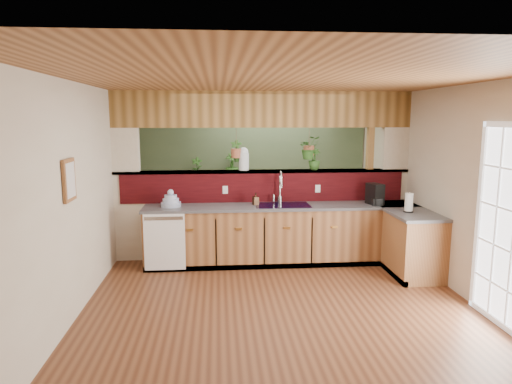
{
  "coord_description": "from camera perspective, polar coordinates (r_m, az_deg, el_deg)",
  "views": [
    {
      "loc": [
        -0.71,
        -5.71,
        2.2
      ],
      "look_at": [
        -0.17,
        0.7,
        1.15
      ],
      "focal_mm": 32.0,
      "sensor_mm": 36.0,
      "label": 1
    }
  ],
  "objects": [
    {
      "name": "dish_stack",
      "position": [
        6.85,
        -10.6,
        -1.14
      ],
      "size": [
        0.3,
        0.3,
        0.26
      ],
      "color": "#A6B3D7",
      "rests_on": "countertop"
    },
    {
      "name": "shelf_plant_b",
      "position": [
        9.01,
        -3.01,
        3.36
      ],
      "size": [
        0.32,
        0.32,
        0.48
      ],
      "primitive_type": "imported",
      "rotation": [
        0.0,
        0.0,
        -0.21
      ],
      "color": "#29551D",
      "rests_on": "shelving_console"
    },
    {
      "name": "floor_plant",
      "position": [
        8.54,
        9.43,
        -3.03
      ],
      "size": [
        0.77,
        0.68,
        0.8
      ],
      "primitive_type": "imported",
      "rotation": [
        0.0,
        0.0,
        -0.09
      ],
      "color": "#29551D",
      "rests_on": "ground"
    },
    {
      "name": "wall_front",
      "position": [
        2.49,
        12.35,
        -12.18
      ],
      "size": [
        4.6,
        0.02,
        2.6
      ],
      "primitive_type": "cube",
      "color": "beige",
      "rests_on": "ground"
    },
    {
      "name": "shelving_console",
      "position": [
        9.12,
        -4.8,
        -1.5
      ],
      "size": [
        1.61,
        0.46,
        1.07
      ],
      "primitive_type": "cube",
      "rotation": [
        0.0,
        0.0,
        0.02
      ],
      "color": "black",
      "rests_on": "ground"
    },
    {
      "name": "hanging_plant_b",
      "position": [
        7.21,
        6.66,
        6.75
      ],
      "size": [
        0.36,
        0.32,
        0.47
      ],
      "color": "brown",
      "rests_on": "header_beam"
    },
    {
      "name": "coffee_maker",
      "position": [
        7.12,
        14.67,
        -0.36
      ],
      "size": [
        0.17,
        0.29,
        0.32
      ],
      "rotation": [
        0.0,
        0.0,
        0.25
      ],
      "color": "black",
      "rests_on": "countertop"
    },
    {
      "name": "framed_print",
      "position": [
        5.19,
        -22.3,
        1.39
      ],
      "size": [
        0.04,
        0.35,
        0.45
      ],
      "color": "brown",
      "rests_on": "wall_left"
    },
    {
      "name": "sage_backwall",
      "position": [
        9.26,
        -0.39,
        3.7
      ],
      "size": [
        4.55,
        0.02,
        2.55
      ],
      "primitive_type": "cube",
      "color": "#4D6243",
      "rests_on": "ground"
    },
    {
      "name": "dishwasher",
      "position": [
        6.65,
        -11.36,
        -6.11
      ],
      "size": [
        0.58,
        0.03,
        0.82
      ],
      "color": "white",
      "rests_on": "ground"
    },
    {
      "name": "soap_dispenser",
      "position": [
        6.87,
        -0.06,
        -0.87
      ],
      "size": [
        0.1,
        0.1,
        0.18
      ],
      "primitive_type": "imported",
      "rotation": [
        0.0,
        0.0,
        0.35
      ],
      "color": "#382314",
      "rests_on": "countertop"
    },
    {
      "name": "french_door",
      "position": [
        5.44,
        28.6,
        -4.08
      ],
      "size": [
        0.06,
        1.02,
        2.16
      ],
      "primitive_type": "cube",
      "color": "white",
      "rests_on": "ground"
    },
    {
      "name": "countertop",
      "position": [
        6.98,
        8.19,
        -5.36
      ],
      "size": [
        4.14,
        1.52,
        0.9
      ],
      "color": "brown",
      "rests_on": "ground"
    },
    {
      "name": "navy_sink",
      "position": [
        6.89,
        3.29,
        -2.29
      ],
      "size": [
        0.82,
        0.5,
        0.18
      ],
      "color": "black",
      "rests_on": "countertop"
    },
    {
      "name": "glass_jar",
      "position": [
        7.1,
        -1.53,
        4.17
      ],
      "size": [
        0.16,
        0.16,
        0.36
      ],
      "color": "silver",
      "rests_on": "pass_through_ledge"
    },
    {
      "name": "ledge_plant_right",
      "position": [
        7.25,
        7.3,
        4.15
      ],
      "size": [
        0.24,
        0.24,
        0.34
      ],
      "primitive_type": "imported",
      "rotation": [
        0.0,
        0.0,
        0.32
      ],
      "color": "#29551D",
      "rests_on": "pass_through_ledge"
    },
    {
      "name": "hanging_plant_a",
      "position": [
        7.07,
        -2.48,
        6.04
      ],
      "size": [
        0.19,
        0.16,
        0.46
      ],
      "color": "brown",
      "rests_on": "header_beam"
    },
    {
      "name": "pass_through_ledge",
      "position": [
        7.14,
        0.92,
        2.6
      ],
      "size": [
        4.6,
        0.21,
        0.04
      ],
      "primitive_type": "cube",
      "color": "brown",
      "rests_on": "ground"
    },
    {
      "name": "pass_through_partition",
      "position": [
        7.16,
        1.16,
        1.18
      ],
      "size": [
        4.6,
        0.21,
        2.6
      ],
      "color": "beige",
      "rests_on": "ground"
    },
    {
      "name": "wall_right",
      "position": [
        6.51,
        22.76,
        0.61
      ],
      "size": [
        0.02,
        7.0,
        2.6
      ],
      "primitive_type": "cube",
      "color": "beige",
      "rests_on": "ground"
    },
    {
      "name": "wall_back",
      "position": [
        9.28,
        -0.4,
        3.71
      ],
      "size": [
        4.6,
        0.02,
        2.6
      ],
      "primitive_type": "cube",
      "color": "beige",
      "rests_on": "ground"
    },
    {
      "name": "shelf_plant_a",
      "position": [
        9.02,
        -7.4,
        3.07
      ],
      "size": [
        0.23,
        0.16,
        0.41
      ],
      "primitive_type": "imported",
      "rotation": [
        0.0,
        0.0,
        -0.08
      ],
      "color": "#29551D",
      "rests_on": "shelving_console"
    },
    {
      "name": "header_beam",
      "position": [
        7.09,
        0.94,
        10.28
      ],
      "size": [
        4.6,
        0.15,
        0.55
      ],
      "primitive_type": "cube",
      "color": "brown",
      "rests_on": "ground"
    },
    {
      "name": "wall_left",
      "position": [
        5.99,
        -20.15,
        0.07
      ],
      "size": [
        0.02,
        7.0,
        2.6
      ],
      "primitive_type": "cube",
      "color": "beige",
      "rests_on": "ground"
    },
    {
      "name": "ceiling",
      "position": [
        5.76,
        2.33,
        13.25
      ],
      "size": [
        4.6,
        7.0,
        0.01
      ],
      "primitive_type": "cube",
      "color": "brown",
      "rests_on": "ground"
    },
    {
      "name": "ground",
      "position": [
        6.16,
        2.17,
        -11.67
      ],
      "size": [
        4.6,
        7.0,
        0.01
      ],
      "primitive_type": "cube",
      "color": "#59301B",
      "rests_on": "ground"
    },
    {
      "name": "paper_towel",
      "position": [
        6.68,
        18.57,
        -1.3
      ],
      "size": [
        0.13,
        0.13,
        0.29
      ],
      "color": "black",
      "rests_on": "countertop"
    },
    {
      "name": "faucet",
      "position": [
        6.98,
        3.02,
        0.77
      ],
      "size": [
        0.22,
        0.22,
        0.5
      ],
      "color": "#B7B7B2",
      "rests_on": "countertop"
    }
  ]
}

